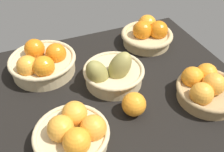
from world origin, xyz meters
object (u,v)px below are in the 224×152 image
object	(u,v)px
basket_near_left	(74,133)
basket_near_right	(206,88)
basket_far_left	(42,62)
basket_far_right	(148,34)
loose_orange_front_gap	(134,104)
basket_center_pears	(112,73)

from	to	relation	value
basket_near_left	basket_near_right	distance (cm)	44.52
basket_near_left	basket_far_left	distance (cm)	34.22
basket_far_right	basket_far_left	size ratio (longest dim) A/B	0.90
basket_near_right	basket_far_left	size ratio (longest dim) A/B	0.87
basket_near_right	loose_orange_front_gap	distance (cm)	24.70
basket_near_right	loose_orange_front_gap	world-z (taller)	basket_near_right
basket_far_right	loose_orange_front_gap	xyz separation A→B (cm)	(-22.59, -33.59, -0.56)
basket_center_pears	loose_orange_front_gap	size ratio (longest dim) A/B	2.98
basket_center_pears	basket_near_left	distance (cm)	27.12
loose_orange_front_gap	basket_center_pears	bearing A→B (deg)	93.20
basket_far_right	basket_center_pears	xyz separation A→B (cm)	(-23.45, -18.31, 0.06)
basket_near_left	loose_orange_front_gap	size ratio (longest dim) A/B	2.77
basket_far_left	basket_center_pears	bearing A→B (deg)	-35.13
basket_center_pears	loose_orange_front_gap	xyz separation A→B (cm)	(0.85, -15.28, -0.63)
basket_far_right	loose_orange_front_gap	bearing A→B (deg)	-123.92
basket_near_right	basket_far_right	bearing A→B (deg)	93.06
basket_far_right	basket_far_left	bearing A→B (deg)	-175.65
basket_far_right	basket_near_right	bearing A→B (deg)	-86.94
basket_center_pears	basket_near_right	bearing A→B (deg)	-35.41
basket_far_right	basket_near_right	distance (cm)	36.42
basket_far_left	loose_orange_front_gap	xyz separation A→B (cm)	(22.06, -30.20, -0.92)
basket_far_right	basket_near_left	bearing A→B (deg)	-138.58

